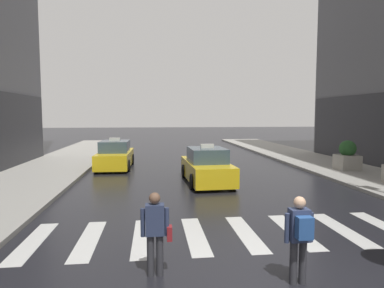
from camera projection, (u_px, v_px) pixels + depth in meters
crosswalk_markings at (246, 233)px, 8.90m from camera, size 11.30×2.80×0.01m
taxi_lead at (207, 167)px, 15.52m from camera, size 2.07×4.60×1.80m
taxi_second at (115, 156)px, 19.75m from camera, size 2.01×4.58×1.80m
pedestrian_with_backpack at (300, 233)px, 6.11m from camera, size 0.55×0.43×1.65m
pedestrian_with_handbag at (156, 229)px, 6.47m from camera, size 0.60×0.24×1.65m
planter_mid_block at (347, 156)px, 18.33m from camera, size 1.10×1.10×1.60m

